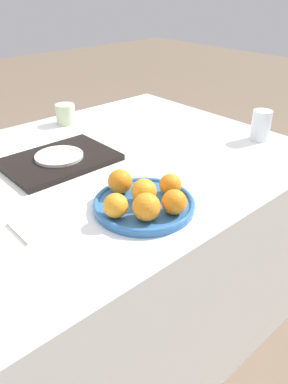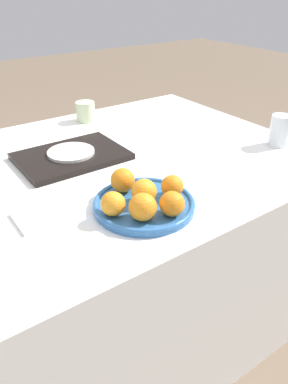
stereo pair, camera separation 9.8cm
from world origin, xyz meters
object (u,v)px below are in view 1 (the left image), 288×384
object	(u,v)px
orange_4	(116,206)
orange_5	(174,202)
cup_1	(65,114)
serving_tray	(60,160)
fruit_platter	(144,204)
orange_2	(144,192)
napkin	(42,223)
orange_3	(146,207)
orange_0	(120,181)
side_plate	(59,156)
orange_1	(170,185)
water_glass	(261,125)

from	to	relation	value
orange_4	orange_5	bearing A→B (deg)	-35.59
cup_1	serving_tray	bearing A→B (deg)	-124.85
fruit_platter	orange_2	distance (m)	0.04
orange_2	napkin	bearing A→B (deg)	154.71
orange_2	serving_tray	distance (m)	0.40
orange_2	cup_1	size ratio (longest dim) A/B	0.83
napkin	orange_3	bearing A→B (deg)	-42.13
fruit_platter	napkin	world-z (taller)	fruit_platter
fruit_platter	orange_0	xyz separation A→B (m)	(-0.01, 0.09, 0.04)
fruit_platter	side_plate	distance (m)	0.40
napkin	fruit_platter	bearing A→B (deg)	-25.56
orange_3	serving_tray	distance (m)	0.46
orange_1	side_plate	bearing A→B (deg)	104.34
orange_1	water_glass	distance (m)	0.58
orange_2	cup_1	xyz separation A→B (m)	(0.20, 0.71, -0.01)
fruit_platter	orange_4	size ratio (longest dim) A/B	4.34
orange_3	fruit_platter	bearing A→B (deg)	52.55
fruit_platter	orange_1	size ratio (longest dim) A/B	4.45
water_glass	napkin	size ratio (longest dim) A/B	0.84
orange_2	orange_5	bearing A→B (deg)	-75.00
orange_4	napkin	size ratio (longest dim) A/B	0.47
orange_5	napkin	size ratio (longest dim) A/B	0.48
orange_1	orange_3	distance (m)	0.14
orange_2	serving_tray	xyz separation A→B (m)	(-0.02, 0.40, -0.04)
orange_4	cup_1	world-z (taller)	cup_1
orange_3	water_glass	distance (m)	0.71
orange_1	water_glass	size ratio (longest dim) A/B	0.55
orange_5	side_plate	size ratio (longest dim) A/B	0.41
orange_4	water_glass	distance (m)	0.75
orange_0	side_plate	bearing A→B (deg)	91.97
fruit_platter	orange_5	distance (m)	0.10
orange_0	orange_1	distance (m)	0.14
orange_2	side_plate	size ratio (longest dim) A/B	0.43
orange_3	orange_5	distance (m)	0.08
fruit_platter	side_plate	world-z (taller)	side_plate
cup_1	napkin	world-z (taller)	cup_1
orange_2	orange_3	xyz separation A→B (m)	(-0.05, -0.06, 0.00)
orange_2	orange_5	distance (m)	0.09
side_plate	water_glass	bearing A→B (deg)	-25.84
orange_5	serving_tray	xyz separation A→B (m)	(-0.05, 0.48, -0.04)
orange_2	orange_3	size ratio (longest dim) A/B	0.96
orange_0	water_glass	xyz separation A→B (m)	(0.66, -0.02, 0.01)
orange_1	orange_5	size ratio (longest dim) A/B	0.95
orange_0	cup_1	distance (m)	0.66
cup_1	napkin	distance (m)	0.75
water_glass	serving_tray	size ratio (longest dim) A/B	0.32
fruit_platter	orange_2	xyz separation A→B (m)	(0.00, 0.00, 0.04)
fruit_platter	napkin	xyz separation A→B (m)	(-0.24, 0.12, -0.01)
orange_0	side_plate	size ratio (longest dim) A/B	0.43
orange_3	orange_5	bearing A→B (deg)	-20.16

